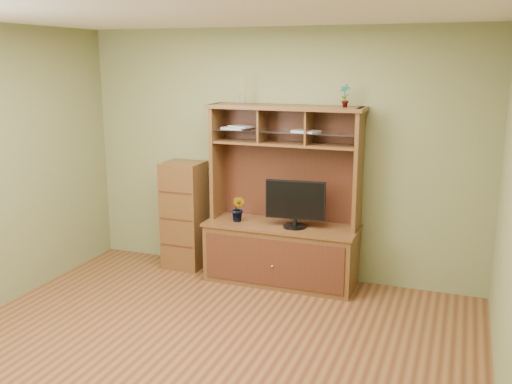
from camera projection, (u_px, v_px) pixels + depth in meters
The scene contains 8 objects.
room at pixel (198, 194), 4.40m from camera, with size 4.54×4.04×2.74m.
media_hutch at pixel (282, 235), 6.12m from camera, with size 1.66×0.61×1.90m.
monitor at pixel (295, 203), 5.90m from camera, with size 0.63×0.24×0.50m.
orchid_plant at pixel (238, 209), 6.14m from camera, with size 0.16×0.13×0.29m, color #2D5D20.
top_plant at pixel (345, 96), 5.64m from camera, with size 0.12×0.08×0.22m, color #316222.
reed_diffuser at pixel (242, 93), 6.01m from camera, with size 0.06×0.06×0.31m.
magazines at pixel (260, 128), 6.03m from camera, with size 1.08×0.26×0.04m.
side_cabinet at pixel (184, 215), 6.55m from camera, with size 0.44×0.40×1.23m.
Camera 1 is at (1.91, -3.86, 2.36)m, focal length 40.00 mm.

